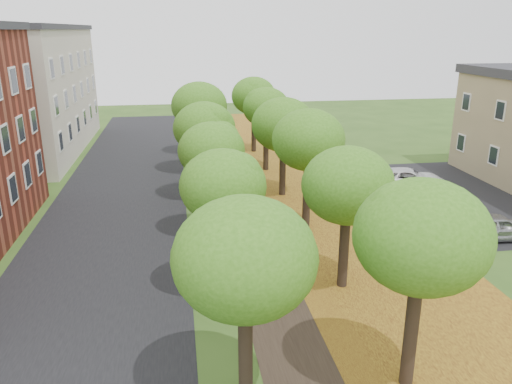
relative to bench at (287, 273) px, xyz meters
name	(u,v)px	position (x,y,z in m)	size (l,w,h in m)	color
street_asphalt	(114,220)	(-7.89, 8.49, -0.48)	(8.00, 70.00, 0.01)	black
footpath	(248,213)	(-0.39, 8.49, -0.48)	(3.20, 70.00, 0.01)	black
leaf_verge	(333,208)	(4.61, 8.49, -0.48)	(7.50, 70.00, 0.01)	#AF8620
parking_lot	(458,196)	(13.11, 9.49, -0.48)	(9.00, 16.00, 0.01)	black
tree_row_west	(208,138)	(-2.59, 8.49, 3.94)	(3.59, 33.59, 5.99)	black
tree_row_east	(294,135)	(2.21, 8.49, 3.94)	(3.59, 33.59, 5.99)	black
building_cream	(15,90)	(-17.39, 26.49, 4.72)	(10.30, 20.30, 10.40)	beige
bench	(287,273)	(0.00, 0.00, 0.00)	(0.67, 2.00, 0.93)	#2A352C
car_silver	(497,227)	(11.36, 2.88, 0.18)	(1.56, 3.88, 1.32)	#A4A5A9
car_red	(428,192)	(10.61, 8.66, 0.19)	(1.42, 4.07, 1.34)	maroon
car_grey	(439,199)	(10.61, 7.35, 0.17)	(1.83, 4.50, 1.31)	#2D2D31
car_white	(409,179)	(10.61, 11.30, 0.20)	(2.27, 4.91, 1.37)	silver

